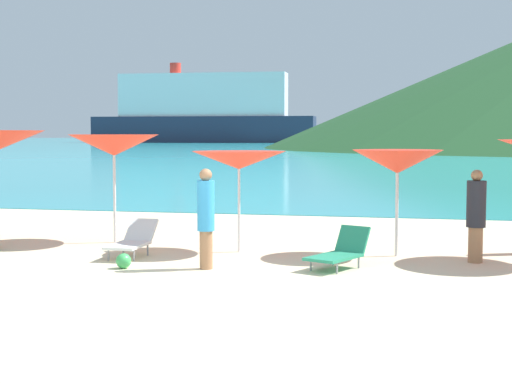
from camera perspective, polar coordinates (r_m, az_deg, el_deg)
ground_plane at (r=21.60m, az=3.38°, el=-2.31°), size 50.00×100.00×0.30m
ocean_water at (r=241.72m, az=12.22°, el=3.62°), size 650.00×440.00×0.02m
umbrella_2 at (r=16.80m, az=-10.41°, el=3.40°), size 2.06×2.06×2.32m
umbrella_3 at (r=15.19m, az=-1.26°, el=2.34°), size 1.89×1.89×1.99m
umbrella_4 at (r=14.91m, az=10.37°, el=2.20°), size 1.80×1.80×2.03m
lounge_chair_0 at (r=14.94m, az=-9.08°, el=-3.52°), size 0.60×1.50×0.65m
lounge_chair_4 at (r=13.53m, az=6.18°, el=-4.38°), size 1.07×1.43×0.69m
beachgoer_0 at (r=14.54m, az=15.89°, el=-1.56°), size 0.35×0.35×1.69m
beachgoer_1 at (r=13.33m, az=-3.71°, el=-1.73°), size 0.30×0.30×1.74m
beach_ball at (r=13.65m, az=-9.72°, el=-5.02°), size 0.27×0.27×0.27m
cruise_ship at (r=215.60m, az=-3.94°, el=5.88°), size 62.46×12.04×22.00m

